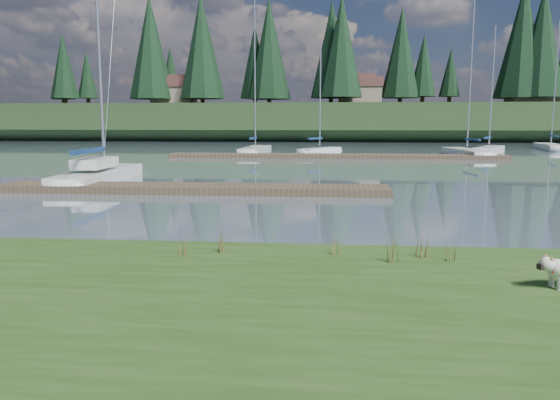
# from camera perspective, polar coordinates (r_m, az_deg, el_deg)

# --- Properties ---
(ground) EXTENTS (200.00, 200.00, 0.00)m
(ground) POSITION_cam_1_polar(r_m,az_deg,el_deg) (42.88, 3.10, 4.42)
(ground) COLOR slate
(ground) RESTS_ON ground
(bank) EXTENTS (60.00, 9.00, 0.35)m
(bank) POSITION_cam_1_polar(r_m,az_deg,el_deg) (7.46, -7.60, -13.43)
(bank) COLOR #2E4F1C
(bank) RESTS_ON ground
(ridge) EXTENTS (200.00, 20.00, 5.00)m
(ridge) POSITION_cam_1_polar(r_m,az_deg,el_deg) (85.76, 4.20, 8.04)
(ridge) COLOR black
(ridge) RESTS_ON ground
(sailboat_main) EXTENTS (2.20, 9.07, 12.92)m
(sailboat_main) POSITION_cam_1_polar(r_m,az_deg,el_deg) (28.09, -17.90, 2.82)
(sailboat_main) COLOR silver
(sailboat_main) RESTS_ON ground
(dock_near) EXTENTS (16.00, 2.00, 0.30)m
(dock_near) POSITION_cam_1_polar(r_m,az_deg,el_deg) (22.62, -9.11, 1.18)
(dock_near) COLOR #4C3D2C
(dock_near) RESTS_ON ground
(dock_far) EXTENTS (26.00, 2.20, 0.30)m
(dock_far) POSITION_cam_1_polar(r_m,az_deg,el_deg) (42.84, 5.78, 4.59)
(dock_far) COLOR #4C3D2C
(dock_far) RESTS_ON ground
(sailboat_bg_1) EXTENTS (1.99, 8.97, 13.21)m
(sailboat_bg_1) POSITION_cam_1_polar(r_m,az_deg,el_deg) (49.17, -2.44, 5.30)
(sailboat_bg_1) COLOR silver
(sailboat_bg_1) RESTS_ON ground
(sailboat_bg_2) EXTENTS (4.11, 5.69, 9.18)m
(sailboat_bg_2) POSITION_cam_1_polar(r_m,az_deg,el_deg) (47.46, 4.50, 5.19)
(sailboat_bg_2) COLOR silver
(sailboat_bg_2) RESTS_ON ground
(sailboat_bg_3) EXTENTS (2.76, 8.76, 12.59)m
(sailboat_bg_3) POSITION_cam_1_polar(r_m,az_deg,el_deg) (48.16, 18.63, 4.81)
(sailboat_bg_3) COLOR silver
(sailboat_bg_3) RESTS_ON ground
(sailboat_bg_4) EXTENTS (4.77, 7.42, 11.21)m
(sailboat_bg_4) POSITION_cam_1_polar(r_m,az_deg,el_deg) (53.18, 21.12, 4.99)
(sailboat_bg_4) COLOR silver
(sailboat_bg_4) RESTS_ON ground
(sailboat_bg_5) EXTENTS (3.06, 9.04, 12.58)m
(sailboat_bg_5) POSITION_cam_1_polar(r_m,az_deg,el_deg) (61.60, 26.28, 5.06)
(sailboat_bg_5) COLOR silver
(sailboat_bg_5) RESTS_ON ground
(weed_0) EXTENTS (0.17, 0.14, 0.65)m
(weed_0) POSITION_cam_1_polar(r_m,az_deg,el_deg) (10.84, -6.14, -4.01)
(weed_0) COLOR #475B23
(weed_0) RESTS_ON bank
(weed_1) EXTENTS (0.17, 0.14, 0.48)m
(weed_1) POSITION_cam_1_polar(r_m,az_deg,el_deg) (10.65, 6.01, -4.62)
(weed_1) COLOR #475B23
(weed_1) RESTS_ON bank
(weed_2) EXTENTS (0.17, 0.14, 0.66)m
(weed_2) POSITION_cam_1_polar(r_m,az_deg,el_deg) (10.22, 11.63, -4.85)
(weed_2) COLOR #475B23
(weed_2) RESTS_ON bank
(weed_3) EXTENTS (0.17, 0.14, 0.48)m
(weed_3) POSITION_cam_1_polar(r_m,az_deg,el_deg) (10.68, -9.89, -4.66)
(weed_3) COLOR #475B23
(weed_3) RESTS_ON bank
(weed_4) EXTENTS (0.17, 0.14, 0.53)m
(weed_4) POSITION_cam_1_polar(r_m,az_deg,el_deg) (10.70, 14.77, -4.68)
(weed_4) COLOR #475B23
(weed_4) RESTS_ON bank
(weed_5) EXTENTS (0.17, 0.14, 0.51)m
(weed_5) POSITION_cam_1_polar(r_m,az_deg,el_deg) (10.65, 17.41, -4.89)
(weed_5) COLOR #475B23
(weed_5) RESTS_ON bank
(mud_lip) EXTENTS (60.00, 0.50, 0.14)m
(mud_lip) POSITION_cam_1_polar(r_m,az_deg,el_deg) (11.62, -2.78, -5.93)
(mud_lip) COLOR #33281C
(mud_lip) RESTS_ON ground
(conifer_1) EXTENTS (4.40, 4.40, 11.30)m
(conifer_1) POSITION_cam_1_polar(r_m,az_deg,el_deg) (93.87, -21.67, 12.88)
(conifer_1) COLOR #382619
(conifer_1) RESTS_ON ridge
(conifer_2) EXTENTS (6.60, 6.60, 16.05)m
(conifer_2) POSITION_cam_1_polar(r_m,az_deg,el_deg) (85.67, -13.38, 15.25)
(conifer_2) COLOR #382619
(conifer_2) RESTS_ON ridge
(conifer_3) EXTENTS (4.84, 4.84, 12.25)m
(conifer_3) POSITION_cam_1_polar(r_m,az_deg,el_deg) (85.98, -2.63, 14.22)
(conifer_3) COLOR #382619
(conifer_3) RESTS_ON ridge
(conifer_4) EXTENTS (6.16, 6.16, 15.10)m
(conifer_4) POSITION_cam_1_polar(r_m,az_deg,el_deg) (79.41, 6.44, 15.65)
(conifer_4) COLOR #382619
(conifer_4) RESTS_ON ridge
(conifer_5) EXTENTS (3.96, 3.96, 10.35)m
(conifer_5) POSITION_cam_1_polar(r_m,az_deg,el_deg) (84.20, 14.78, 13.46)
(conifer_5) COLOR #382619
(conifer_5) RESTS_ON ridge
(conifer_6) EXTENTS (7.04, 7.04, 17.00)m
(conifer_6) POSITION_cam_1_polar(r_m,az_deg,el_deg) (85.68, 24.00, 15.07)
(conifer_6) COLOR #382619
(conifer_6) RESTS_ON ridge
(house_0) EXTENTS (6.30, 5.30, 4.65)m
(house_0) POSITION_cam_1_polar(r_m,az_deg,el_deg) (86.15, -10.88, 11.12)
(house_0) COLOR gray
(house_0) RESTS_ON ridge
(house_1) EXTENTS (6.30, 5.30, 4.65)m
(house_1) POSITION_cam_1_polar(r_m,az_deg,el_deg) (83.98, 8.39, 11.25)
(house_1) COLOR gray
(house_1) RESTS_ON ridge
(house_2) EXTENTS (6.30, 5.30, 4.65)m
(house_2) POSITION_cam_1_polar(r_m,az_deg,el_deg) (86.66, 24.79, 10.49)
(house_2) COLOR gray
(house_2) RESTS_ON ridge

